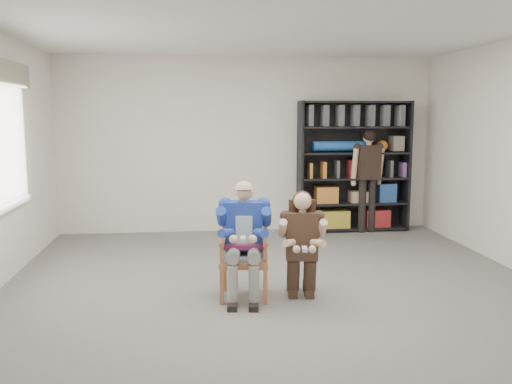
{
  "coord_description": "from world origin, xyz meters",
  "views": [
    {
      "loc": [
        -0.87,
        -5.19,
        1.89
      ],
      "look_at": [
        -0.2,
        0.6,
        1.05
      ],
      "focal_mm": 38.0,
      "sensor_mm": 36.0,
      "label": 1
    }
  ],
  "objects": [
    {
      "name": "room_shell",
      "position": [
        0.0,
        0.0,
        1.4
      ],
      "size": [
        6.0,
        7.0,
        2.8
      ],
      "primitive_type": null,
      "color": "white",
      "rests_on": "ground"
    },
    {
      "name": "floor",
      "position": [
        0.0,
        0.0,
        0.0
      ],
      "size": [
        6.0,
        7.0,
        0.01
      ],
      "primitive_type": "cube",
      "color": "slate",
      "rests_on": "ground"
    },
    {
      "name": "window_left",
      "position": [
        -2.95,
        1.0,
        1.63
      ],
      "size": [
        0.16,
        2.0,
        1.75
      ],
      "primitive_type": null,
      "color": "white",
      "rests_on": "room_shell"
    },
    {
      "name": "armchair",
      "position": [
        -0.37,
        0.21,
        0.47
      ],
      "size": [
        0.61,
        0.59,
        0.94
      ],
      "primitive_type": null,
      "rotation": [
        0.0,
        0.0,
        -0.13
      ],
      "color": "#A85B2F",
      "rests_on": "floor"
    },
    {
      "name": "seated_man",
      "position": [
        -0.37,
        0.21,
        0.61
      ],
      "size": [
        0.62,
        0.8,
        1.23
      ],
      "primitive_type": null,
      "rotation": [
        0.0,
        0.0,
        -0.13
      ],
      "color": "#1E3997",
      "rests_on": "floor"
    },
    {
      "name": "kneeling_woman",
      "position": [
        0.21,
        0.09,
        0.56
      ],
      "size": [
        0.56,
        0.81,
        1.12
      ],
      "primitive_type": null,
      "rotation": [
        0.0,
        0.0,
        -0.13
      ],
      "color": "#3C2821",
      "rests_on": "floor"
    },
    {
      "name": "bookshelf",
      "position": [
        1.7,
        3.28,
        1.05
      ],
      "size": [
        1.8,
        0.38,
        2.1
      ],
      "primitive_type": null,
      "color": "black",
      "rests_on": "floor"
    },
    {
      "name": "standing_man",
      "position": [
        1.89,
        3.14,
        0.82
      ],
      "size": [
        0.55,
        0.36,
        1.65
      ],
      "primitive_type": null,
      "rotation": [
        0.0,
        0.0,
        0.17
      ],
      "color": "black",
      "rests_on": "floor"
    }
  ]
}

